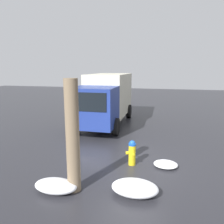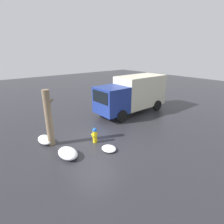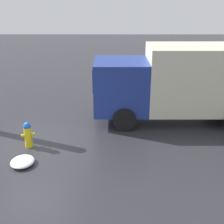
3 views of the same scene
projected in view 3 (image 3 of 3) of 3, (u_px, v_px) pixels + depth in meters
ground_plane at (28, 147)px, 10.73m from camera, size 60.00×60.00×0.00m
fire_hydrant at (26, 134)px, 10.57m from camera, size 0.45×0.36×0.91m
delivery_truck at (178, 81)px, 12.45m from camera, size 6.54×2.49×3.05m
snow_pile_curbside at (21, 162)px, 9.59m from camera, size 0.72×0.84×0.19m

